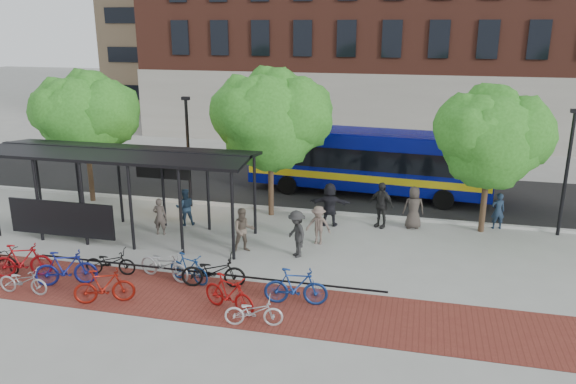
% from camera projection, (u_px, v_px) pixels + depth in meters
% --- Properties ---
extents(ground, '(160.00, 160.00, 0.00)m').
position_uv_depth(ground, '(324.00, 248.00, 21.50)').
color(ground, '#9E9E99').
rests_on(ground, ground).
extents(asphalt_street, '(160.00, 8.00, 0.01)m').
position_uv_depth(asphalt_street, '(351.00, 190.00, 28.95)').
color(asphalt_street, black).
rests_on(asphalt_street, ground).
extents(curb, '(160.00, 0.25, 0.12)m').
position_uv_depth(curb, '(340.00, 213.00, 25.21)').
color(curb, '#B7B7B2').
rests_on(curb, ground).
extents(brick_strip, '(24.00, 3.00, 0.01)m').
position_uv_depth(brick_strip, '(231.00, 302.00, 17.30)').
color(brick_strip, maroon).
rests_on(brick_strip, ground).
extents(bike_rack_rail, '(12.00, 0.05, 0.95)m').
position_uv_depth(bike_rack_rail, '(203.00, 285.00, 18.44)').
color(bike_rack_rail, black).
rests_on(bike_rack_rail, ground).
extents(bus_shelter, '(10.60, 3.07, 3.60)m').
position_uv_depth(bus_shelter, '(119.00, 163.00, 22.04)').
color(bus_shelter, black).
rests_on(bus_shelter, ground).
extents(tree_a, '(4.90, 4.00, 6.18)m').
position_uv_depth(tree_a, '(86.00, 113.00, 26.10)').
color(tree_a, '#382619').
rests_on(tree_a, ground).
extents(tree_b, '(5.15, 4.20, 6.47)m').
position_uv_depth(tree_b, '(273.00, 116.00, 24.00)').
color(tree_b, '#382619').
rests_on(tree_b, ground).
extents(tree_c, '(4.66, 3.80, 5.92)m').
position_uv_depth(tree_c, '(493.00, 135.00, 22.08)').
color(tree_c, '#382619').
rests_on(tree_c, ground).
extents(lamp_post_left, '(0.35, 0.20, 5.12)m').
position_uv_depth(lamp_post_left, '(188.00, 149.00, 25.65)').
color(lamp_post_left, black).
rests_on(lamp_post_left, ground).
extents(lamp_post_right, '(0.35, 0.20, 5.12)m').
position_uv_depth(lamp_post_right, '(567.00, 169.00, 22.02)').
color(lamp_post_right, black).
rests_on(lamp_post_right, ground).
extents(bus, '(12.06, 3.66, 3.21)m').
position_uv_depth(bus, '(368.00, 159.00, 27.76)').
color(bus, '#060E7C').
rests_on(bus, ground).
extents(bike_0, '(1.81, 1.13, 0.90)m').
position_uv_depth(bike_0, '(4.00, 258.00, 19.43)').
color(bike_0, black).
rests_on(bike_0, ground).
extents(bike_1, '(2.03, 1.22, 1.18)m').
position_uv_depth(bike_1, '(22.00, 261.00, 18.88)').
color(bike_1, maroon).
rests_on(bike_1, ground).
extents(bike_2, '(1.69, 0.65, 0.88)m').
position_uv_depth(bike_2, '(23.00, 281.00, 17.72)').
color(bike_2, '#9A999C').
rests_on(bike_2, ground).
extents(bike_3, '(2.05, 1.28, 1.19)m').
position_uv_depth(bike_3, '(66.00, 268.00, 18.26)').
color(bike_3, navy).
rests_on(bike_3, ground).
extents(bike_4, '(1.81, 0.88, 0.91)m').
position_uv_depth(bike_4, '(110.00, 262.00, 19.09)').
color(bike_4, black).
rests_on(bike_4, ground).
extents(bike_5, '(1.89, 1.19, 1.10)m').
position_uv_depth(bike_5, '(104.00, 286.00, 17.11)').
color(bike_5, maroon).
rests_on(bike_5, ground).
extents(bike_6, '(2.11, 1.18, 1.05)m').
position_uv_depth(bike_6, '(164.00, 264.00, 18.74)').
color(bike_6, '#9F9FA2').
rests_on(bike_6, ground).
extents(bike_7, '(1.72, 0.99, 1.00)m').
position_uv_depth(bike_7, '(189.00, 268.00, 18.51)').
color(bike_7, navy).
rests_on(bike_7, ground).
extents(bike_8, '(2.20, 1.12, 1.10)m').
position_uv_depth(bike_8, '(213.00, 271.00, 18.16)').
color(bike_8, black).
rests_on(bike_8, ground).
extents(bike_9, '(1.97, 1.23, 1.15)m').
position_uv_depth(bike_9, '(229.00, 293.00, 16.61)').
color(bike_9, maroon).
rests_on(bike_9, ground).
extents(bike_10, '(1.76, 0.90, 0.88)m').
position_uv_depth(bike_10, '(254.00, 311.00, 15.84)').
color(bike_10, '#BDBEC0').
rests_on(bike_10, ground).
extents(bike_11, '(2.01, 0.79, 1.18)m').
position_uv_depth(bike_11, '(296.00, 287.00, 17.00)').
color(bike_11, navy).
rests_on(bike_11, ground).
extents(pedestrian_1, '(0.60, 0.43, 1.53)m').
position_uv_depth(pedestrian_1, '(160.00, 216.00, 22.66)').
color(pedestrian_1, '#473F39').
rests_on(pedestrian_1, ground).
extents(pedestrian_2, '(0.98, 0.91, 1.60)m').
position_uv_depth(pedestrian_2, '(185.00, 207.00, 23.74)').
color(pedestrian_2, '#1A2B3E').
rests_on(pedestrian_2, ground).
extents(pedestrian_3, '(1.04, 0.65, 1.54)m').
position_uv_depth(pedestrian_3, '(318.00, 225.00, 21.68)').
color(pedestrian_3, brown).
rests_on(pedestrian_3, ground).
extents(pedestrian_4, '(1.24, 0.95, 1.95)m').
position_uv_depth(pedestrian_4, '(381.00, 205.00, 23.45)').
color(pedestrian_4, black).
rests_on(pedestrian_4, ground).
extents(pedestrian_5, '(1.77, 0.69, 1.87)m').
position_uv_depth(pedestrian_5, '(330.00, 204.00, 23.63)').
color(pedestrian_5, black).
rests_on(pedestrian_5, ground).
extents(pedestrian_6, '(0.98, 0.75, 1.80)m').
position_uv_depth(pedestrian_6, '(414.00, 208.00, 23.34)').
color(pedestrian_6, '#3B342F').
rests_on(pedestrian_6, ground).
extents(pedestrian_7, '(0.64, 0.50, 1.55)m').
position_uv_depth(pedestrian_7, '(498.00, 211.00, 23.31)').
color(pedestrian_7, '#1A293E').
rests_on(pedestrian_7, ground).
extents(pedestrian_8, '(1.03, 0.95, 1.70)m').
position_uv_depth(pedestrian_8, '(243.00, 230.00, 20.91)').
color(pedestrian_8, brown).
rests_on(pedestrian_8, ground).
extents(pedestrian_9, '(1.20, 1.30, 1.76)m').
position_uv_depth(pedestrian_9, '(297.00, 234.00, 20.47)').
color(pedestrian_9, '#272727').
rests_on(pedestrian_9, ground).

